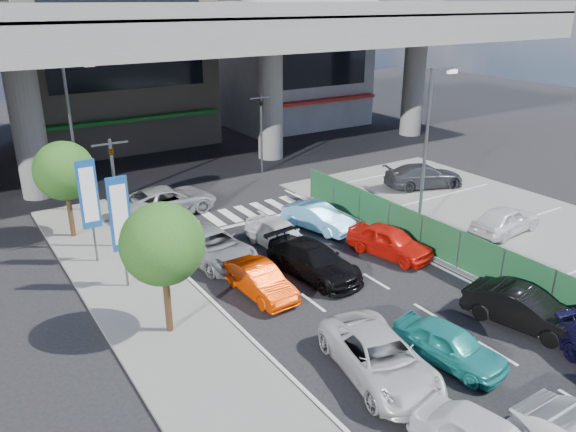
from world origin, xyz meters
TOP-DOWN VIEW (x-y plane):
  - ground at (0.00, 0.00)m, footprint 120.00×120.00m
  - parking_lot at (11.00, 2.00)m, footprint 12.00×28.00m
  - sidewalk_left at (-7.00, 4.00)m, footprint 4.00×30.00m
  - fence_run at (5.30, 1.00)m, footprint 0.16×22.00m
  - expressway at (0.00, 22.00)m, footprint 64.00×14.00m
  - building_center at (0.00, 32.97)m, footprint 14.00×10.90m
  - building_east at (16.00, 31.97)m, footprint 12.00×10.90m
  - traffic_light_left at (-6.20, 12.00)m, footprint 1.60×1.24m
  - traffic_light_right at (5.50, 19.00)m, footprint 1.60×1.24m
  - street_lamp_right at (7.17, 6.00)m, footprint 1.65×0.22m
  - street_lamp_left at (-6.33, 18.00)m, footprint 1.65×0.22m
  - signboard_near at (-7.20, 7.99)m, footprint 0.80×0.14m
  - signboard_far at (-7.60, 10.99)m, footprint 0.80×0.14m
  - tree_near at (-7.00, 4.00)m, footprint 2.80×2.80m
  - tree_far at (-7.80, 14.50)m, footprint 2.80×2.80m
  - sedan_white_mid_left at (-2.47, -1.77)m, footprint 3.13×5.20m
  - taxi_teal_mid at (-0.12, -2.41)m, footprint 2.17×3.96m
  - hatch_black_mid_right at (3.70, -2.39)m, footprint 2.39×4.41m
  - taxi_orange_left at (-2.98, 4.65)m, footprint 1.46×3.80m
  - sedan_black_mid at (-0.26, 4.87)m, footprint 2.52×4.96m
  - taxi_orange_right at (3.78, 4.63)m, footprint 2.52×4.32m
  - wagon_silver_front_left at (-3.20, 8.48)m, footprint 2.96×5.24m
  - sedan_white_front_mid at (0.03, 8.06)m, footprint 1.91×4.16m
  - kei_truck_front_right at (2.86, 8.88)m, footprint 2.32×4.16m
  - crossing_wagon_silver at (-2.70, 15.12)m, footprint 5.52×2.73m
  - parked_sedan_white at (10.26, 3.40)m, footprint 4.27×2.04m
  - parked_sedan_dgrey at (12.23, 10.82)m, footprint 5.27×3.43m
  - traffic_cone at (6.82, 3.74)m, footprint 0.43×0.43m

SIDE VIEW (x-z plane):
  - ground at x=0.00m, z-range 0.00..0.00m
  - parking_lot at x=11.00m, z-range 0.00..0.06m
  - sidewalk_left at x=-7.00m, z-range 0.00..0.12m
  - traffic_cone at x=6.82m, z-range 0.06..0.71m
  - taxi_orange_left at x=-2.98m, z-range 0.00..1.24m
  - taxi_teal_mid at x=-0.12m, z-range 0.00..1.28m
  - kei_truck_front_right at x=2.86m, z-range 0.00..1.30m
  - sedan_white_mid_left at x=-2.47m, z-range 0.00..1.35m
  - hatch_black_mid_right at x=3.70m, z-range 0.00..1.38m
  - sedan_black_mid at x=-0.26m, z-range 0.00..1.38m
  - taxi_orange_right at x=3.78m, z-range 0.00..1.38m
  - wagon_silver_front_left at x=-3.20m, z-range 0.00..1.38m
  - sedan_white_front_mid at x=0.03m, z-range 0.00..1.38m
  - crossing_wagon_silver at x=-2.70m, z-range 0.00..1.51m
  - parked_sedan_white at x=10.26m, z-range 0.06..1.47m
  - parked_sedan_dgrey at x=12.23m, z-range 0.06..1.48m
  - fence_run at x=5.30m, z-range 0.00..1.80m
  - signboard_near at x=-7.20m, z-range 0.71..5.41m
  - signboard_far at x=-7.60m, z-range 0.71..5.41m
  - tree_near at x=-7.00m, z-range 0.99..5.79m
  - tree_far at x=-7.80m, z-range 0.99..5.79m
  - traffic_light_left at x=-6.20m, z-range 1.34..6.54m
  - traffic_light_right at x=5.50m, z-range 1.34..6.54m
  - street_lamp_right at x=7.17m, z-range 0.77..8.77m
  - street_lamp_left at x=-6.33m, z-range 0.77..8.77m
  - building_east at x=16.00m, z-range -0.01..11.99m
  - building_center at x=0.00m, z-range -0.01..14.99m
  - expressway at x=0.00m, z-range 3.39..14.14m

